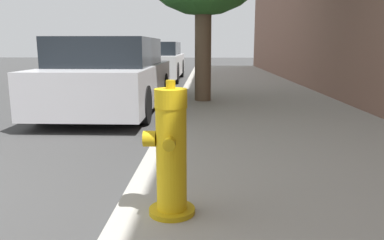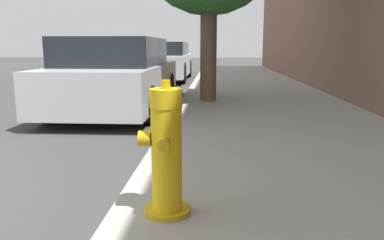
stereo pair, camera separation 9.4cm
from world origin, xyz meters
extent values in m
cube|color=#99968E|center=(3.90, 0.00, 0.06)|extent=(3.42, 40.00, 0.13)
cylinder|color=#C39C11|center=(2.60, 0.13, 0.14)|extent=(0.31, 0.31, 0.04)
cylinder|color=yellow|center=(2.60, 0.13, 0.51)|extent=(0.20, 0.20, 0.69)
cylinder|color=yellow|center=(2.60, 0.13, 0.92)|extent=(0.21, 0.21, 0.12)
cylinder|color=#C39C11|center=(2.60, 0.13, 1.01)|extent=(0.06, 0.06, 0.06)
cylinder|color=#C39C11|center=(2.60, -0.01, 0.65)|extent=(0.08, 0.07, 0.08)
cylinder|color=#C39C11|center=(2.60, 0.27, 0.65)|extent=(0.08, 0.07, 0.08)
cylinder|color=#C39C11|center=(2.46, 0.13, 0.65)|extent=(0.08, 0.11, 0.11)
cube|color=#B7B7BC|center=(1.00, 5.04, 0.53)|extent=(1.81, 4.45, 0.72)
cube|color=black|center=(1.00, 4.87, 1.15)|extent=(1.66, 2.45, 0.51)
cylinder|color=black|center=(0.18, 6.42, 0.32)|extent=(0.20, 0.63, 0.63)
cylinder|color=black|center=(1.82, 6.42, 0.32)|extent=(0.20, 0.63, 0.63)
cylinder|color=black|center=(0.18, 3.66, 0.32)|extent=(0.20, 0.63, 0.63)
cylinder|color=black|center=(1.82, 3.66, 0.32)|extent=(0.20, 0.63, 0.63)
cube|color=silver|center=(1.03, 11.73, 0.57)|extent=(1.72, 4.51, 0.74)
cube|color=black|center=(1.03, 11.55, 1.16)|extent=(1.59, 2.48, 0.46)
cylinder|color=black|center=(0.25, 13.12, 0.36)|extent=(0.20, 0.72, 0.72)
cylinder|color=black|center=(1.81, 13.12, 0.36)|extent=(0.20, 0.72, 0.72)
cylinder|color=black|center=(0.25, 10.33, 0.36)|extent=(0.20, 0.72, 0.72)
cylinder|color=black|center=(1.81, 10.33, 0.36)|extent=(0.20, 0.72, 0.72)
cylinder|color=brown|center=(2.77, 5.58, 1.25)|extent=(0.34, 0.34, 2.24)
camera|label=1|loc=(2.83, -2.25, 1.25)|focal=35.00mm
camera|label=2|loc=(2.92, -2.24, 1.25)|focal=35.00mm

